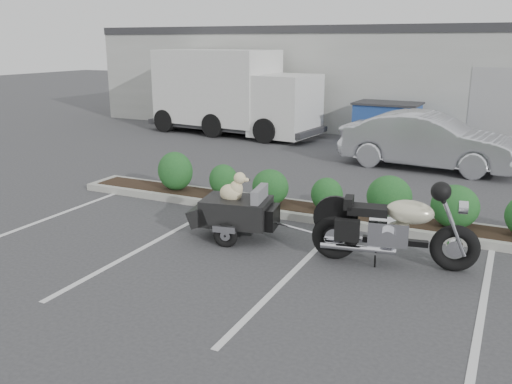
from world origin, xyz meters
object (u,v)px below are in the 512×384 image
at_px(motorcycle, 394,229).
at_px(delivery_truck, 233,94).
at_px(dumpster, 387,123).
at_px(pet_trailer, 236,210).
at_px(sedan, 428,141).

distance_m(motorcycle, delivery_truck, 13.01).
bearing_deg(dumpster, delivery_truck, -173.69).
relative_size(dumpster, delivery_truck, 0.32).
bearing_deg(pet_trailer, delivery_truck, 108.08).
bearing_deg(dumpster, pet_trailer, -89.51).
height_order(sedan, delivery_truck, delivery_truck).
bearing_deg(motorcycle, delivery_truck, 118.95).
relative_size(pet_trailer, sedan, 0.45).
bearing_deg(sedan, delivery_truck, 74.18).
height_order(motorcycle, delivery_truck, delivery_truck).
distance_m(sedan, dumpster, 3.73).
xyz_separation_m(pet_trailer, dumpster, (0.33, 10.44, 0.20)).
relative_size(pet_trailer, delivery_truck, 0.30).
distance_m(sedan, delivery_truck, 8.14).
xyz_separation_m(motorcycle, dumpster, (-2.46, 10.46, 0.13)).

